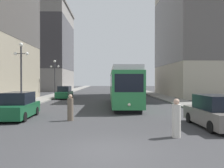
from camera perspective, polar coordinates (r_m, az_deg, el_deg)
The scene contains 14 objects.
ground_plane at distance 8.74m, azimuth -1.64°, elevation -16.66°, with size 200.00×200.00×0.00m, color #38383A.
sidewalk_left at distance 49.20m, azimuth -11.74°, elevation -2.11°, with size 2.82×120.00×0.15m, color gray.
sidewalk_right at distance 49.19m, azimuth 8.85°, elevation -2.10°, with size 2.82×120.00×0.15m, color gray.
streetcar at distance 23.67m, azimuth 2.88°, elevation -0.40°, with size 2.72×13.06×3.89m.
transit_bus at distance 43.59m, azimuth 4.84°, elevation -0.02°, with size 2.97×12.66×3.45m.
parked_car_left_near at distance 17.08m, azimuth -22.46°, elevation -5.20°, with size 2.00×4.59×1.82m.
parked_car_left_mid at distance 33.68m, azimuth -11.87°, elevation -2.18°, with size 1.91×4.76×1.82m.
parked_car_right_far at distance 14.00m, azimuth 24.33°, elevation -6.54°, with size 1.95×4.65×1.82m.
pedestrian_crossing_near at distance 15.15m, azimuth -10.44°, elevation -6.07°, with size 0.39×0.39×1.73m.
pedestrian_crossing_far at distance 11.02m, azimuth 15.90°, elevation -8.55°, with size 0.40×0.40×1.79m.
lamp_post_left_near at distance 22.94m, azimuth -21.91°, elevation 4.41°, with size 1.41×0.36×6.03m.
lamp_post_left_far at distance 36.21m, azimuth -14.20°, elevation 2.78°, with size 1.41×0.36×5.64m.
building_left_corner at distance 64.83m, azimuth -17.23°, elevation 8.67°, with size 15.07×19.18×22.27m.
building_right_corner at distance 42.45m, azimuth 20.93°, elevation 12.41°, with size 11.79×18.13×21.68m.
Camera 1 is at (0.03, -8.33, 2.64)m, focal length 36.32 mm.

